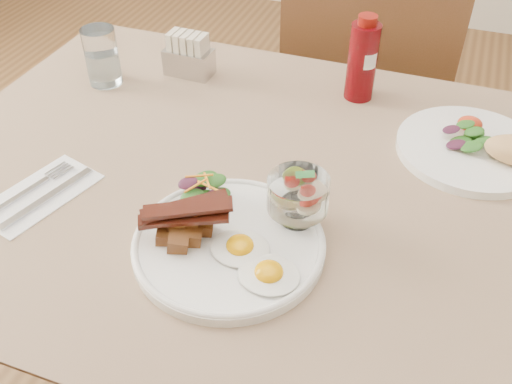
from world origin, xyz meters
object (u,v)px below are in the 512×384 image
Objects in this scene: hot_sauce_bottle at (364,66)px; water_glass at (102,60)px; chair_far at (365,104)px; ketchup_bottle at (362,60)px; sugar_caddy at (189,57)px; main_plate at (229,245)px; table at (297,225)px; fruit_cup at (298,194)px; second_plate at (483,148)px.

hot_sauce_bottle reaches higher than water_glass.
chair_far is 0.47m from ketchup_bottle.
sugar_caddy is 0.87× the size of water_glass.
ketchup_bottle reaches higher than main_plate.
fruit_cup is at bearing -76.69° from table.
main_plate is at bearing -108.36° from table.
chair_far is at bearing 90.00° from table.
table is 0.35m from second_plate.
second_plate is 0.27m from hot_sauce_bottle.
hot_sauce_bottle is 0.37m from sugar_caddy.
fruit_cup reaches higher than second_plate.
main_plate is 0.56m from water_glass.
fruit_cup is 0.58m from water_glass.
sugar_caddy is at bearing -176.11° from hot_sauce_bottle.
table is 0.36m from ketchup_bottle.
sugar_caddy is (-0.33, -0.38, 0.27)m from chair_far.
table is at bearing -38.29° from sugar_caddy.
ketchup_bottle is at bearing 80.04° from main_plate.
hot_sauce_bottle is (0.03, 0.31, 0.16)m from table.
fruit_cup is 0.78× the size of water_glass.
second_plate is at bearing -0.11° from water_glass.
water_glass is at bearing 139.64° from main_plate.
ketchup_bottle is (0.03, 0.31, 0.17)m from table.
main_plate is (-0.06, -0.83, 0.24)m from chair_far.
water_glass is at bearing -146.13° from sugar_caddy.
sugar_caddy is at bearing -130.93° from chair_far.
main_plate is at bearing -56.61° from sugar_caddy.
main_plate reaches higher than table.
chair_far reaches higher than ketchup_bottle.
fruit_cup is (0.02, -0.76, 0.29)m from chair_far.
table is 7.80× the size of ketchup_bottle.
table is at bearing 103.31° from fruit_cup.
sugar_caddy is 0.18m from water_glass.
main_plate is 1.02× the size of second_plate.
main_plate is 0.49m from hot_sauce_bottle.
chair_far is 6.25× the size of hot_sauce_bottle.
table is 14.51× the size of fruit_cup.
hot_sauce_bottle is (0.09, 0.48, 0.06)m from main_plate.
ketchup_bottle is at bearing 134.75° from hot_sauce_bottle.
hot_sauce_bottle reaches higher than fruit_cup.
ketchup_bottle is at bearing 13.68° from water_glass.
hot_sauce_bottle reaches higher than main_plate.
fruit_cup is (0.02, -0.09, 0.16)m from table.
chair_far is 0.73m from water_glass.
second_plate is 0.28m from ketchup_bottle.
fruit_cup is at bearing -91.77° from hot_sauce_bottle.
water_glass reaches higher than main_plate.
fruit_cup is 0.33× the size of second_plate.
sugar_caddy is (-0.36, -0.03, -0.04)m from ketchup_bottle.
second_plate is 1.85× the size of hot_sauce_bottle.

